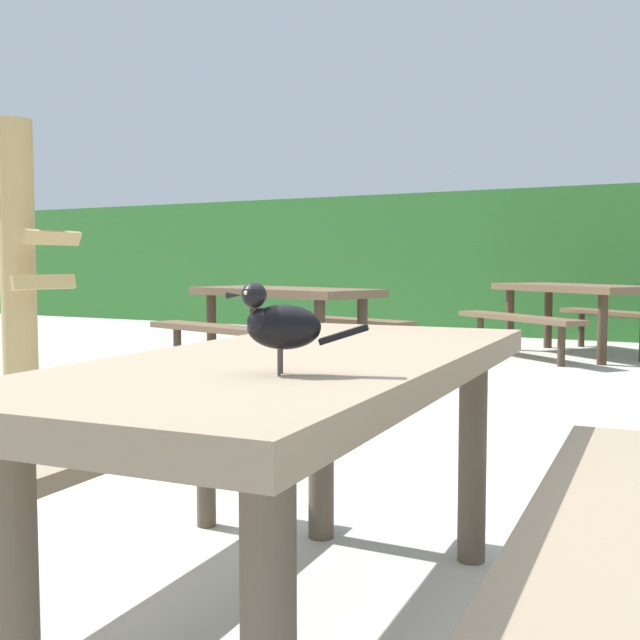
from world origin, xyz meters
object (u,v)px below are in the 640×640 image
Objects in this scene: bird_grackle at (279,323)px; picnic_table_foreground at (305,425)px; picnic_table_far_centre at (284,309)px; picnic_table_mid_right at (573,302)px.

picnic_table_foreground is at bearing 112.24° from bird_grackle.
picnic_table_far_centre is at bearing 121.33° from bird_grackle.
bird_grackle is (0.15, -0.36, 0.29)m from picnic_table_foreground.
bird_grackle is 7.11m from picnic_table_mid_right.
bird_grackle is 0.12× the size of picnic_table_mid_right.
picnic_table_far_centre is (-2.84, 4.66, -0.29)m from bird_grackle.
picnic_table_mid_right is (-0.63, 6.70, 0.00)m from picnic_table_foreground.
bird_grackle reaches higher than picnic_table_foreground.
picnic_table_far_centre is (-2.69, 4.30, 0.00)m from picnic_table_foreground.
bird_grackle is at bearing -67.76° from picnic_table_foreground.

